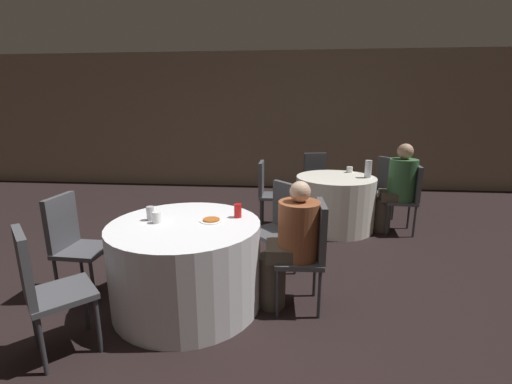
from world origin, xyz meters
TOP-DOWN VIEW (x-y plane):
  - ground_plane at (0.00, 0.00)m, footprint 16.00×16.00m
  - wall_back at (0.00, 4.69)m, footprint 16.00×0.06m
  - table_near at (-0.01, 0.01)m, footprint 1.28×1.28m
  - table_far at (1.53, 2.11)m, footprint 1.10×1.10m
  - chair_near_southwest at (-0.76, -0.74)m, footprint 0.57×0.57m
  - chair_near_east at (1.05, 0.05)m, footprint 0.42×0.42m
  - chair_near_northeast at (0.78, 0.72)m, footprint 0.56×0.56m
  - chair_near_west at (-1.06, 0.05)m, footprint 0.42×0.42m
  - chair_far_east at (2.49, 2.01)m, footprint 0.44×0.44m
  - chair_far_west at (0.56, 2.12)m, footprint 0.41×0.40m
  - chair_far_northeast at (2.32, 2.66)m, footprint 0.56×0.56m
  - chair_far_north at (1.33, 3.06)m, footprint 0.47×0.48m
  - person_green_jacket at (2.34, 2.03)m, footprint 0.52×0.38m
  - person_floral_shirt at (0.89, 0.04)m, footprint 0.51×0.35m
  - pizza_plate_near at (0.21, 0.09)m, footprint 0.21×0.21m
  - soda_can_silver at (-0.32, 0.06)m, footprint 0.07×0.07m
  - soda_can_red at (0.42, 0.21)m, footprint 0.07×0.07m
  - cup_near at (-0.24, -0.01)m, footprint 0.07×0.07m
  - bottle_far at (1.95, 2.09)m, footprint 0.09×0.09m
  - cup_far at (1.77, 2.47)m, footprint 0.09×0.09m

SIDE VIEW (x-z plane):
  - ground_plane at x=0.00m, z-range 0.00..0.00m
  - table_near at x=-0.01m, z-range 0.00..0.75m
  - table_far at x=1.53m, z-range 0.00..0.75m
  - chair_near_southwest at x=-0.76m, z-range 0.09..1.04m
  - chair_near_east at x=1.05m, z-range 0.09..1.04m
  - chair_near_northeast at x=0.78m, z-range 0.09..1.04m
  - chair_near_west at x=-1.06m, z-range 0.09..1.04m
  - chair_far_east at x=2.49m, z-range 0.09..1.04m
  - chair_far_west at x=0.56m, z-range 0.09..1.04m
  - chair_far_northeast at x=2.32m, z-range 0.09..1.04m
  - chair_far_north at x=1.33m, z-range 0.09..1.04m
  - person_floral_shirt at x=0.89m, z-range 0.02..1.14m
  - person_green_jacket at x=2.34m, z-range 0.02..1.25m
  - pizza_plate_near at x=0.21m, z-range 0.75..0.77m
  - cup_far at x=1.77m, z-range 0.75..0.83m
  - cup_near at x=-0.24m, z-range 0.75..0.85m
  - soda_can_silver at x=-0.32m, z-range 0.75..0.87m
  - soda_can_red at x=0.42m, z-range 0.75..0.87m
  - bottle_far at x=1.95m, z-range 0.75..0.99m
  - wall_back at x=0.00m, z-range 0.00..2.80m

